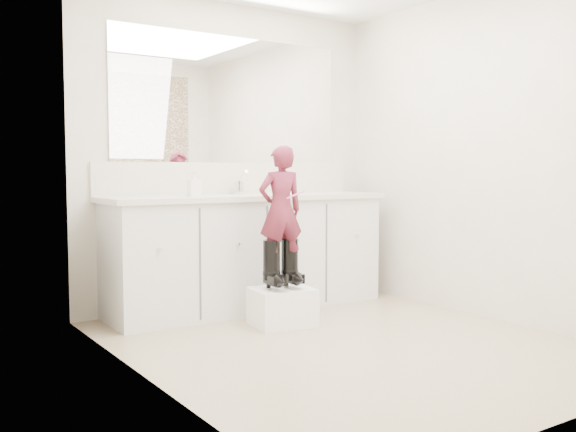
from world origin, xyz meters
TOP-DOWN VIEW (x-y plane):
  - floor at (0.00, 0.00)m, footprint 3.00×3.00m
  - wall_back at (0.00, 1.50)m, footprint 2.60×0.00m
  - wall_left at (-1.30, 0.00)m, footprint 0.00×3.00m
  - wall_right at (1.30, 0.00)m, footprint 0.00×3.00m
  - vanity_cabinet at (0.00, 1.23)m, footprint 2.20×0.55m
  - countertop at (0.00, 1.21)m, footprint 2.28×0.58m
  - backsplash at (0.00, 1.49)m, footprint 2.28×0.03m
  - mirror at (0.00, 1.49)m, footprint 2.00×0.02m
  - faucet at (0.00, 1.38)m, footprint 0.08×0.08m
  - cup at (0.25, 1.22)m, footprint 0.10×0.10m
  - soap_bottle at (-0.47, 1.20)m, footprint 0.08×0.09m
  - step_stool at (-0.09, 0.61)m, footprint 0.45×0.39m
  - boot_left at (-0.16, 0.63)m, footprint 0.15×0.24m
  - boot_right at (-0.01, 0.63)m, footprint 0.15×0.24m
  - toddler at (-0.09, 0.63)m, footprint 0.35×0.25m
  - toothbrush at (-0.02, 0.55)m, footprint 0.14×0.03m

SIDE VIEW (x-z plane):
  - floor at x=0.00m, z-range 0.00..0.00m
  - step_stool at x=-0.09m, z-range 0.00..0.26m
  - vanity_cabinet at x=0.00m, z-range 0.00..0.85m
  - boot_left at x=-0.16m, z-range 0.26..0.60m
  - boot_right at x=-0.01m, z-range 0.26..0.60m
  - toddler at x=-0.09m, z-range 0.36..1.25m
  - countertop at x=0.00m, z-range 0.85..0.89m
  - toothbrush at x=-0.02m, z-range 0.88..0.94m
  - cup at x=0.25m, z-range 0.89..0.98m
  - faucet at x=0.00m, z-range 0.89..0.99m
  - soap_bottle at x=-0.47m, z-range 0.89..1.07m
  - backsplash at x=0.00m, z-range 0.89..1.14m
  - wall_back at x=0.00m, z-range -0.10..2.50m
  - wall_left at x=-1.30m, z-range -0.30..2.70m
  - wall_right at x=1.30m, z-range -0.30..2.70m
  - mirror at x=0.00m, z-range 1.14..2.14m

